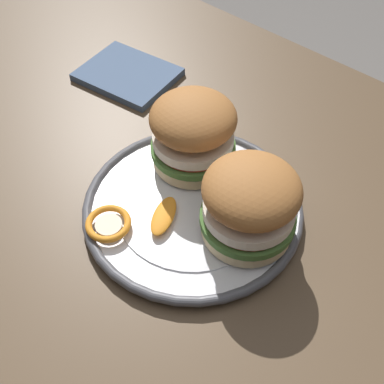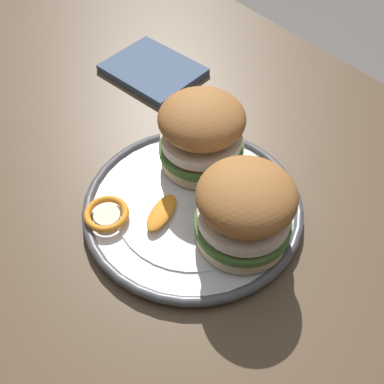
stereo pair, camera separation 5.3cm
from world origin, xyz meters
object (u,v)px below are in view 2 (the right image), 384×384
(sandwich_half_right, at_px, (245,209))
(dinner_plate, at_px, (192,208))
(dining_table, at_px, (204,264))
(sandwich_half_left, at_px, (202,132))

(sandwich_half_right, bearing_deg, dinner_plate, 10.08)
(dining_table, distance_m, sandwich_half_right, 0.17)
(dinner_plate, height_order, sandwich_half_right, sandwich_half_right)
(dining_table, bearing_deg, sandwich_half_left, -37.18)
(dining_table, height_order, dinner_plate, dinner_plate)
(dining_table, bearing_deg, dinner_plate, 3.18)
(sandwich_half_left, bearing_deg, dinner_plate, 130.74)
(sandwich_half_right, bearing_deg, sandwich_half_left, -19.59)
(dining_table, relative_size, sandwich_half_right, 11.36)
(dinner_plate, xyz_separation_m, sandwich_half_right, (-0.07, -0.01, 0.06))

